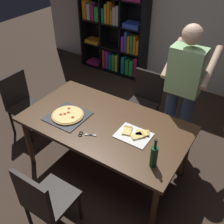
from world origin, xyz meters
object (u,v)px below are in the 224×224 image
object	(u,v)px
person_serving_pizza	(183,88)
wine_bottle	(154,156)
chair_near_camera	(44,199)
kitchen_scissors	(84,134)
chair_left_end	(22,101)
bookshelf	(114,26)
dining_table	(105,127)
chair_far_side	(144,99)
pepperoni_pizza_on_tray	(68,115)

from	to	relation	value
person_serving_pizza	wine_bottle	world-z (taller)	person_serving_pizza
chair_near_camera	wine_bottle	world-z (taller)	wine_bottle
person_serving_pizza	kitchen_scissors	size ratio (longest dim) A/B	8.90
chair_left_end	bookshelf	size ratio (longest dim) A/B	0.46
chair_near_camera	person_serving_pizza	size ratio (longest dim) A/B	0.51
dining_table	chair_left_end	world-z (taller)	chair_left_end
chair_near_camera	bookshelf	size ratio (longest dim) A/B	0.46
chair_far_side	kitchen_scissors	distance (m)	1.32
wine_bottle	bookshelf	bearing A→B (deg)	128.71
bookshelf	pepperoni_pizza_on_tray	bearing A→B (deg)	-68.73
chair_far_side	chair_left_end	size ratio (longest dim) A/B	1.00
bookshelf	pepperoni_pizza_on_tray	size ratio (longest dim) A/B	4.53
chair_near_camera	bookshelf	bearing A→B (deg)	112.50
dining_table	chair_near_camera	xyz separation A→B (m)	(-0.00, -1.00, -0.17)
wine_bottle	kitchen_scissors	size ratio (longest dim) A/B	1.61
dining_table	chair_left_end	bearing A→B (deg)	180.00
pepperoni_pizza_on_tray	chair_near_camera	bearing A→B (deg)	-64.02
person_serving_pizza	kitchen_scissors	world-z (taller)	person_serving_pizza
bookshelf	wine_bottle	bearing A→B (deg)	-51.29
chair_left_end	pepperoni_pizza_on_tray	world-z (taller)	chair_left_end
dining_table	pepperoni_pizza_on_tray	world-z (taller)	pepperoni_pizza_on_tray
dining_table	person_serving_pizza	distance (m)	1.03
bookshelf	chair_far_side	bearing A→B (deg)	-44.48
chair_far_side	person_serving_pizza	world-z (taller)	person_serving_pizza
chair_left_end	person_serving_pizza	world-z (taller)	person_serving_pizza
bookshelf	dining_table	bearing A→B (deg)	-59.51
chair_left_end	bookshelf	world-z (taller)	bookshelf
chair_near_camera	chair_left_end	size ratio (longest dim) A/B	1.00
chair_left_end	pepperoni_pizza_on_tray	bearing A→B (deg)	-8.19
chair_near_camera	chair_left_end	world-z (taller)	same
chair_far_side	pepperoni_pizza_on_tray	world-z (taller)	chair_far_side
bookshelf	pepperoni_pizza_on_tray	distance (m)	2.71
chair_near_camera	kitchen_scissors	world-z (taller)	chair_near_camera
dining_table	chair_far_side	world-z (taller)	chair_far_side
dining_table	pepperoni_pizza_on_tray	distance (m)	0.45
chair_left_end	dining_table	bearing A→B (deg)	0.00
chair_near_camera	pepperoni_pizza_on_tray	bearing A→B (deg)	115.98
chair_left_end	wine_bottle	distance (m)	2.21
person_serving_pizza	wine_bottle	size ratio (longest dim) A/B	5.54
chair_near_camera	chair_left_end	xyz separation A→B (m)	(-1.43, 1.00, 0.00)
person_serving_pizza	pepperoni_pizza_on_tray	xyz separation A→B (m)	(-1.00, -0.93, -0.23)
pepperoni_pizza_on_tray	wine_bottle	xyz separation A→B (m)	(1.15, -0.14, 0.10)
chair_near_camera	bookshelf	distance (m)	3.68
person_serving_pizza	pepperoni_pizza_on_tray	distance (m)	1.39
chair_left_end	person_serving_pizza	bearing A→B (deg)	21.26
bookshelf	chair_near_camera	bearing A→B (deg)	-67.50
chair_far_side	kitchen_scissors	xyz separation A→B (m)	(-0.06, -1.30, 0.24)
dining_table	kitchen_scissors	bearing A→B (deg)	-102.22
chair_left_end	bookshelf	bearing A→B (deg)	89.36
chair_near_camera	wine_bottle	xyz separation A→B (m)	(0.73, 0.72, 0.36)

